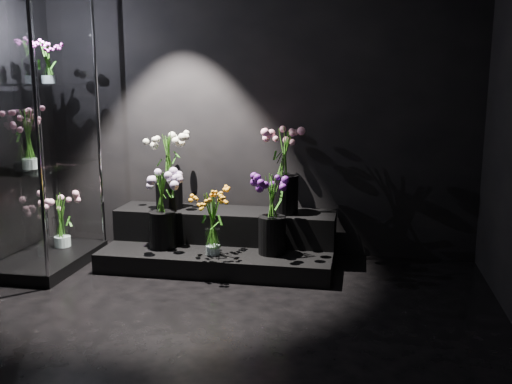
# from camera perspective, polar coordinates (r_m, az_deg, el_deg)

# --- Properties ---
(floor) EXTENTS (4.00, 4.00, 0.00)m
(floor) POSITION_cam_1_polar(r_m,az_deg,el_deg) (3.65, -6.26, -14.81)
(floor) COLOR black
(floor) RESTS_ON ground
(wall_back) EXTENTS (4.00, 0.00, 4.00)m
(wall_back) POSITION_cam_1_polar(r_m,az_deg,el_deg) (5.23, -0.18, 9.07)
(wall_back) COLOR black
(wall_back) RESTS_ON floor
(display_riser) EXTENTS (1.97, 0.88, 0.44)m
(display_riser) POSITION_cam_1_polar(r_m,az_deg,el_deg) (5.09, -3.38, -4.94)
(display_riser) COLOR black
(display_riser) RESTS_ON floor
(display_case) EXTENTS (0.62, 1.03, 2.28)m
(display_case) POSITION_cam_1_polar(r_m,az_deg,el_deg) (5.09, -20.87, 5.33)
(display_case) COLOR black
(display_case) RESTS_ON floor
(bouquet_orange_bells) EXTENTS (0.34, 0.34, 0.54)m
(bouquet_orange_bells) POSITION_cam_1_polar(r_m,az_deg,el_deg) (4.71, -4.38, -2.99)
(bouquet_orange_bells) COLOR white
(bouquet_orange_bells) RESTS_ON display_riser
(bouquet_lilac) EXTENTS (0.48, 0.48, 0.67)m
(bouquet_lilac) POSITION_cam_1_polar(r_m,az_deg,el_deg) (4.93, -9.43, -1.05)
(bouquet_lilac) COLOR black
(bouquet_lilac) RESTS_ON display_riser
(bouquet_purple) EXTENTS (0.34, 0.34, 0.66)m
(bouquet_purple) POSITION_cam_1_polar(r_m,az_deg,el_deg) (4.70, 1.63, -1.83)
(bouquet_purple) COLOR black
(bouquet_purple) RESTS_ON display_riser
(bouquet_cream_roses) EXTENTS (0.41, 0.41, 0.70)m
(bouquet_cream_roses) POSITION_cam_1_polar(r_m,az_deg,el_deg) (5.19, -8.77, 2.92)
(bouquet_cream_roses) COLOR black
(bouquet_cream_roses) RESTS_ON display_riser
(bouquet_pink_roses) EXTENTS (0.45, 0.45, 0.75)m
(bouquet_pink_roses) POSITION_cam_1_polar(r_m,az_deg,el_deg) (4.94, 2.88, 2.84)
(bouquet_pink_roses) COLOR black
(bouquet_pink_roses) RESTS_ON display_riser
(bouquet_case_pink) EXTENTS (0.36, 0.36, 0.48)m
(bouquet_case_pink) POSITION_cam_1_polar(r_m,az_deg,el_deg) (4.91, -21.78, 5.06)
(bouquet_case_pink) COLOR white
(bouquet_case_pink) RESTS_ON display_case
(bouquet_case_magenta) EXTENTS (0.23, 0.23, 0.34)m
(bouquet_case_magenta) POSITION_cam_1_polar(r_m,az_deg,el_deg) (5.23, -20.16, 12.11)
(bouquet_case_magenta) COLOR white
(bouquet_case_magenta) RESTS_ON display_case
(bouquet_case_base_pink) EXTENTS (0.32, 0.32, 0.49)m
(bouquet_case_base_pink) POSITION_cam_1_polar(r_m,az_deg,el_deg) (5.42, -18.92, -2.59)
(bouquet_case_base_pink) COLOR white
(bouquet_case_base_pink) RESTS_ON display_case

